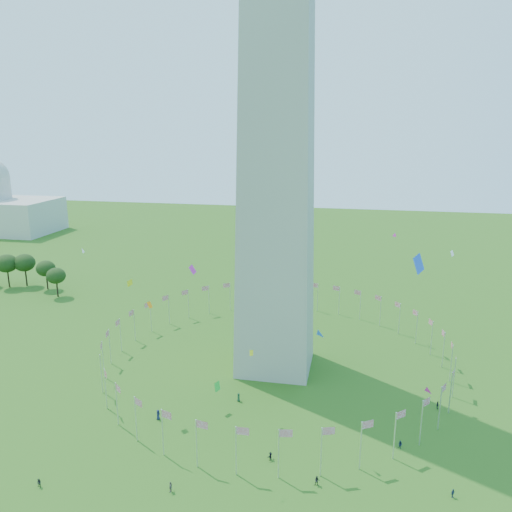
# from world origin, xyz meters

# --- Properties ---
(flag_ring) EXTENTS (80.24, 80.24, 9.00)m
(flag_ring) POSITION_xyz_m (-0.00, 50.00, 4.50)
(flag_ring) COLOR silver
(flag_ring) RESTS_ON ground
(kites_aloft) EXTENTS (117.99, 78.06, 39.85)m
(kites_aloft) POSITION_xyz_m (5.05, 24.78, 19.89)
(kites_aloft) COLOR blue
(kites_aloft) RESTS_ON ground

